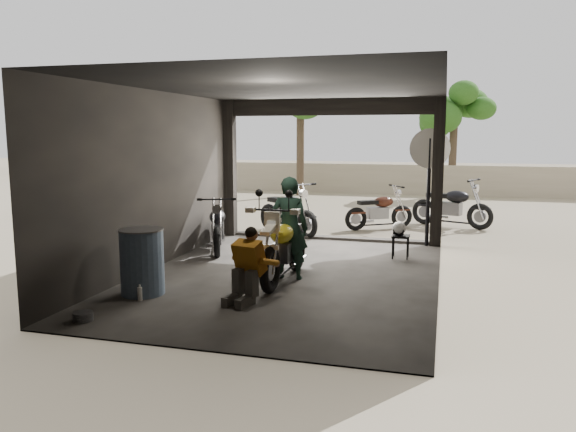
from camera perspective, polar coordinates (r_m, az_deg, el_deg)
The scene contains 16 objects.
ground at distance 9.71m, azimuth 0.07°, elevation -6.17°, with size 80.00×80.00×0.00m, color #7A6D56.
garage at distance 9.99m, azimuth 0.91°, elevation 1.71°, with size 7.00×7.13×3.20m.
boundary_wall at distance 23.27m, azimuth 9.37°, elevation 3.75°, with size 18.00×0.30×1.20m, color gray.
tree_left at distance 22.30m, azimuth 1.28°, elevation 12.37°, with size 2.20×2.20×5.60m.
tree_right at distance 23.08m, azimuth 16.59°, elevation 10.83°, with size 2.20×2.20×5.00m.
main_bike at distance 9.26m, azimuth -0.37°, elevation -2.71°, with size 0.81×1.97×1.31m, color white, non-canonical shape.
left_bike at distance 11.78m, azimuth -7.16°, elevation -0.73°, with size 0.71×1.73×1.17m, color black, non-canonical shape.
outside_bike_a at distance 13.60m, azimuth -0.06°, elevation 0.78°, with size 0.78×1.89×1.28m, color black, non-canonical shape.
outside_bike_b at distance 14.53m, azimuth 9.27°, elevation 0.84°, with size 0.68×1.65×1.12m, color #411B0F, non-canonical shape.
outside_bike_c at distance 15.28m, azimuth 16.29°, elevation 1.30°, with size 0.78×1.90×1.29m, color black, non-canonical shape.
rider at distance 9.35m, azimuth 0.14°, elevation -1.27°, with size 0.64×0.42×1.74m, color black.
mechanic at distance 8.11m, azimuth -4.38°, elevation -5.25°, with size 0.54×0.73×1.06m, color #C57A1A, non-canonical shape.
stool at distance 11.19m, azimuth 11.38°, elevation -2.30°, with size 0.34×0.34×0.47m.
helmet at distance 11.19m, azimuth 11.21°, elevation -1.23°, with size 0.28×0.29×0.26m, color white.
oil_drum at distance 8.78m, azimuth -14.60°, elevation -4.61°, with size 0.65×0.65×1.01m, color #455A74.
sign_post at distance 12.37m, azimuth 14.15°, elevation 4.86°, with size 0.85×0.08×2.55m.
Camera 1 is at (2.52, -9.05, 2.44)m, focal length 35.00 mm.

